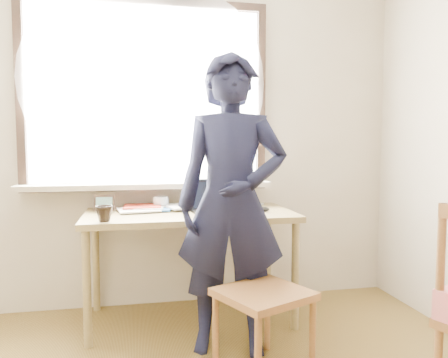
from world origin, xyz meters
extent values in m
cube|color=#C2B59C|center=(0.00, 2.00, 1.30)|extent=(3.50, 0.02, 2.60)
cube|color=white|center=(-0.20, 1.99, 1.60)|extent=(1.70, 0.01, 1.30)
cube|color=black|center=(-0.20, 1.97, 2.28)|extent=(1.82, 0.06, 0.06)
cube|color=black|center=(-0.20, 1.97, 0.92)|extent=(1.82, 0.06, 0.06)
cube|color=black|center=(-1.08, 1.97, 1.60)|extent=(0.06, 0.06, 1.30)
cube|color=black|center=(0.68, 1.97, 1.60)|extent=(0.06, 0.06, 1.30)
cube|color=#C2B59C|center=(-0.20, 1.90, 0.93)|extent=(1.85, 0.20, 0.04)
cube|color=white|center=(-0.20, 1.91, 1.70)|extent=(1.95, 0.02, 1.65)
cube|color=olive|center=(0.07, 1.63, 0.75)|extent=(1.43, 0.72, 0.04)
cylinder|color=olive|center=(-0.59, 1.32, 0.36)|extent=(0.05, 0.05, 0.73)
cylinder|color=olive|center=(-0.59, 1.94, 0.36)|extent=(0.05, 0.05, 0.73)
cylinder|color=olive|center=(0.74, 1.32, 0.36)|extent=(0.05, 0.05, 0.73)
cylinder|color=olive|center=(0.74, 1.94, 0.36)|extent=(0.05, 0.05, 0.73)
cube|color=black|center=(0.26, 1.55, 0.78)|extent=(0.35, 0.27, 0.02)
cube|color=black|center=(0.24, 1.66, 0.88)|extent=(0.33, 0.11, 0.22)
cube|color=black|center=(0.24, 1.66, 0.88)|extent=(0.29, 0.09, 0.18)
cube|color=black|center=(0.26, 1.54, 0.78)|extent=(0.30, 0.17, 0.00)
imported|color=white|center=(-0.11, 1.83, 0.81)|extent=(0.16, 0.16, 0.09)
imported|color=black|center=(-0.48, 1.36, 0.82)|extent=(0.15, 0.15, 0.10)
ellipsoid|color=black|center=(0.57, 1.53, 0.79)|extent=(0.10, 0.07, 0.04)
cube|color=white|center=(-0.07, 1.88, 0.77)|extent=(0.29, 0.28, 0.01)
cube|color=white|center=(-0.29, 1.78, 0.78)|extent=(0.23, 0.25, 0.01)
cube|color=white|center=(-0.22, 1.88, 0.78)|extent=(0.34, 0.31, 0.02)
cube|color=white|center=(-0.35, 1.80, 0.79)|extent=(0.29, 0.33, 0.01)
cube|color=white|center=(-0.22, 1.78, 0.79)|extent=(0.27, 0.29, 0.02)
cube|color=#AD3020|center=(-0.07, 1.75, 0.79)|extent=(0.25, 0.31, 0.01)
imported|color=white|center=(-0.32, 1.89, 0.78)|extent=(0.24, 0.29, 0.02)
imported|color=white|center=(0.47, 1.85, 0.78)|extent=(0.28, 0.28, 0.02)
cube|color=black|center=(-0.51, 1.73, 0.82)|extent=(0.14, 0.03, 0.11)
cube|color=#2D652D|center=(-0.51, 1.73, 0.82)|extent=(0.11, 0.01, 0.08)
cube|color=brown|center=(0.38, 0.84, 0.43)|extent=(0.58, 0.57, 0.04)
cylinder|color=brown|center=(0.28, 0.60, 0.21)|extent=(0.04, 0.04, 0.41)
cylinder|color=brown|center=(0.13, 0.93, 0.21)|extent=(0.04, 0.04, 0.41)
cylinder|color=brown|center=(0.62, 0.76, 0.21)|extent=(0.04, 0.04, 0.41)
cylinder|color=brown|center=(0.47, 1.09, 0.21)|extent=(0.04, 0.04, 0.41)
cylinder|color=brown|center=(1.01, 0.28, 0.72)|extent=(0.04, 0.04, 0.52)
imported|color=black|center=(0.26, 1.14, 0.89)|extent=(0.73, 0.57, 1.77)
camera|label=1|loc=(-0.29, -1.36, 1.24)|focal=35.00mm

